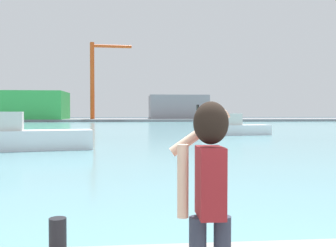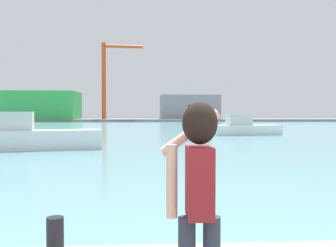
% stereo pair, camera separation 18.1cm
% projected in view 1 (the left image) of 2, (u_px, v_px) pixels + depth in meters
% --- Properties ---
extents(ground_plane, '(220.00, 220.00, 0.00)m').
position_uv_depth(ground_plane, '(142.00, 128.00, 52.74)').
color(ground_plane, '#334751').
extents(harbor_water, '(140.00, 100.00, 0.02)m').
position_uv_depth(harbor_water, '(141.00, 127.00, 54.73)').
color(harbor_water, '#6BA8B2').
rests_on(harbor_water, ground_plane).
extents(far_shore_dock, '(140.00, 20.00, 0.54)m').
position_uv_depth(far_shore_dock, '(138.00, 120.00, 94.54)').
color(far_shore_dock, gray).
rests_on(far_shore_dock, ground_plane).
extents(person_photographer, '(0.52, 0.55, 1.74)m').
position_uv_depth(person_photographer, '(209.00, 186.00, 3.09)').
color(person_photographer, '#2D3342').
rests_on(person_photographer, quay_promenade).
extents(harbor_bollard, '(0.20, 0.20, 0.41)m').
position_uv_depth(harbor_bollard, '(58.00, 236.00, 4.54)').
color(harbor_bollard, black).
rests_on(harbor_bollard, quay_promenade).
extents(boat_moored, '(8.46, 3.46, 2.12)m').
position_uv_depth(boat_moored, '(11.00, 137.00, 21.21)').
color(boat_moored, white).
rests_on(boat_moored, harbor_water).
extents(boat_moored_2, '(6.23, 2.51, 1.98)m').
position_uv_depth(boat_moored_2, '(235.00, 127.00, 35.85)').
color(boat_moored_2, white).
rests_on(boat_moored_2, harbor_water).
extents(warehouse_left, '(17.43, 12.16, 6.26)m').
position_uv_depth(warehouse_left, '(27.00, 105.00, 88.26)').
color(warehouse_left, green).
rests_on(warehouse_left, far_shore_dock).
extents(warehouse_right, '(14.05, 10.75, 5.70)m').
position_uv_depth(warehouse_right, '(178.00, 107.00, 96.12)').
color(warehouse_right, gray).
rests_on(warehouse_right, far_shore_dock).
extents(port_crane, '(9.58, 1.46, 17.69)m').
position_uv_depth(port_crane, '(96.00, 74.00, 89.68)').
color(port_crane, '#D84C19').
rests_on(port_crane, far_shore_dock).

